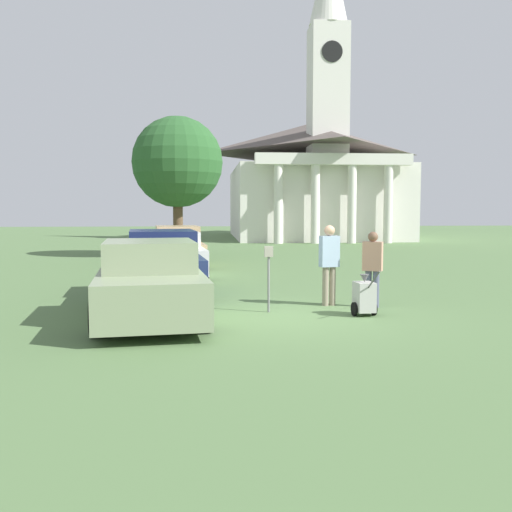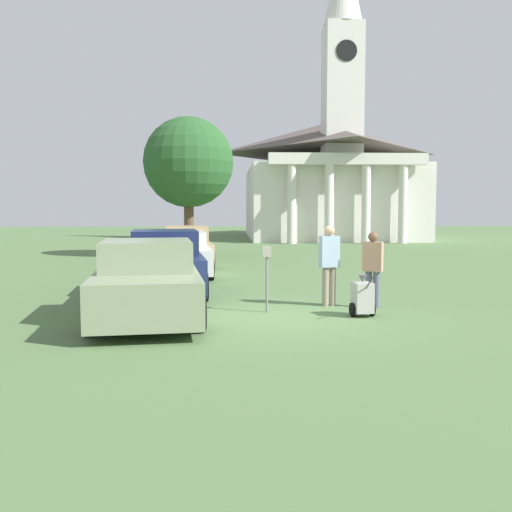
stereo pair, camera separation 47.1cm
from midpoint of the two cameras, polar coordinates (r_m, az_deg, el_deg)
name	(u,v)px [view 1 (the left image)]	position (r m, az deg, el deg)	size (l,w,h in m)	color
ground_plane	(283,316)	(11.58, 1.52, -6.02)	(120.00, 120.00, 0.00)	#517042
parked_car_sage	(150,282)	(11.50, -11.74, -2.58)	(2.49, 5.20, 1.55)	gray
parked_car_navy	(162,265)	(14.69, -10.26, -0.89)	(2.35, 4.81, 1.63)	#19234C
parked_car_white	(172,255)	(18.65, -9.13, 0.13)	(2.42, 4.90, 1.44)	silver
parked_car_tan	(177,248)	(21.93, -8.51, 0.84)	(2.32, 4.96, 1.52)	tan
parking_meter	(269,266)	(11.87, 0.14, -1.05)	(0.18, 0.09, 1.39)	slate
person_worker	(329,260)	(12.77, 6.29, -0.36)	(0.46, 0.30, 1.80)	gray
person_supervisor	(373,264)	(12.70, 10.54, -0.84)	(0.47, 0.39, 1.66)	#515670
equipment_cart	(364,297)	(11.72, 9.64, -4.04)	(0.50, 1.00, 1.00)	#B2B2AD
church	(311,176)	(43.71, 5.26, 7.98)	(11.89, 16.13, 19.72)	silver
shade_tree	(177,163)	(26.15, -8.39, 9.23)	(4.06, 4.06, 6.29)	brown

